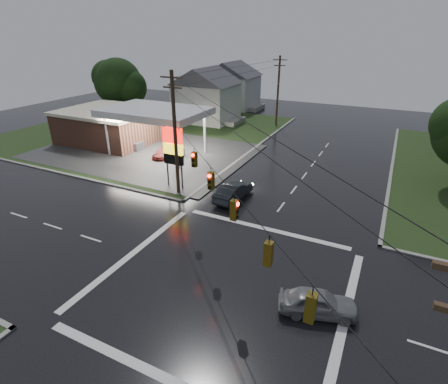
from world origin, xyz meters
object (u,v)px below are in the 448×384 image
at_px(pylon_sign, 173,148).
at_px(car_crossing, 318,303).
at_px(tree_nw_behind, 119,82).
at_px(house_far, 232,84).
at_px(house_near, 207,94).
at_px(car_north, 233,191).
at_px(gas_station, 117,124).
at_px(car_pump, 164,152).
at_px(utility_pole_n, 278,90).
at_px(utility_pole_nw, 175,134).

xyz_separation_m(pylon_sign, car_crossing, (16.07, -10.62, -3.30)).
distance_m(pylon_sign, tree_nw_behind, 30.49).
bearing_deg(pylon_sign, house_far, 106.98).
bearing_deg(pylon_sign, house_near, 112.28).
bearing_deg(house_far, car_north, -64.81).
height_order(tree_nw_behind, car_crossing, tree_nw_behind).
bearing_deg(car_north, gas_station, -18.74).
bearing_deg(car_crossing, house_far, 12.88).
bearing_deg(car_north, house_near, -52.49).
relative_size(car_crossing, car_pump, 1.03).
xyz_separation_m(gas_station, car_north, (21.31, -9.09, -1.76)).
relative_size(gas_station, house_far, 2.37).
distance_m(gas_station, utility_pole_n, 24.60).
bearing_deg(house_far, utility_pole_nw, -72.08).
xyz_separation_m(utility_pole_nw, utility_pole_n, (0.00, 28.50, -0.25)).
distance_m(house_far, car_pump, 31.25).
xyz_separation_m(utility_pole_n, car_crossing, (15.07, -38.12, -4.76)).
relative_size(house_far, tree_nw_behind, 1.10).
distance_m(pylon_sign, utility_pole_n, 27.56).
bearing_deg(tree_nw_behind, car_crossing, -37.39).
distance_m(house_near, car_pump, 19.43).
xyz_separation_m(utility_pole_nw, tree_nw_behind, (-24.34, 20.49, 0.46)).
xyz_separation_m(house_near, car_crossing, (26.52, -36.12, -3.70)).
relative_size(gas_station, utility_pole_n, 2.50).
height_order(utility_pole_n, house_near, utility_pole_n).
bearing_deg(tree_nw_behind, pylon_sign, -39.87).
xyz_separation_m(gas_station, pylon_sign, (15.18, -9.20, 1.46)).
relative_size(utility_pole_nw, house_near, 1.00).
height_order(house_far, car_pump, house_far).
height_order(utility_pole_nw, car_crossing, utility_pole_nw).
xyz_separation_m(car_crossing, car_pump, (-22.25, 17.55, -0.12)).
height_order(gas_station, utility_pole_nw, utility_pole_nw).
relative_size(utility_pole_nw, car_crossing, 2.64).
height_order(utility_pole_n, car_north, utility_pole_n).
bearing_deg(house_near, house_far, 94.76).
distance_m(utility_pole_n, house_far, 16.00).
relative_size(house_far, car_crossing, 2.65).
relative_size(utility_pole_nw, car_north, 2.32).
height_order(pylon_sign, tree_nw_behind, tree_nw_behind).
xyz_separation_m(gas_station, utility_pole_n, (16.18, 18.30, 2.92)).
xyz_separation_m(house_near, tree_nw_behind, (-12.89, -6.01, 1.77)).
bearing_deg(car_north, house_far, -60.45).
distance_m(utility_pole_nw, car_crossing, 18.57).
bearing_deg(gas_station, utility_pole_nw, -32.23).
relative_size(utility_pole_n, house_near, 0.95).
relative_size(utility_pole_nw, utility_pole_n, 1.05).
xyz_separation_m(pylon_sign, utility_pole_nw, (1.00, -1.00, 1.71)).
xyz_separation_m(pylon_sign, house_far, (-11.45, 37.50, 0.39)).
bearing_deg(tree_nw_behind, house_far, 56.56).
relative_size(utility_pole_nw, house_far, 1.00).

